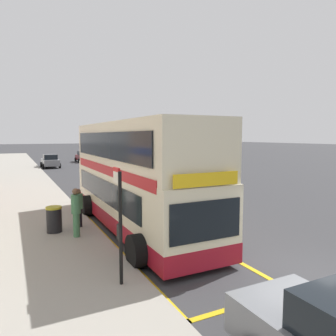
{
  "coord_description": "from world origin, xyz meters",
  "views": [
    {
      "loc": [
        -7.06,
        -5.37,
        3.86
      ],
      "look_at": [
        -0.26,
        8.26,
        2.32
      ],
      "focal_mm": 33.84,
      "sensor_mm": 36.0,
      "label": 1
    }
  ],
  "objects_px": {
    "bus_stop_sign": "(119,218)",
    "parked_car_grey_behind": "(50,161)",
    "double_decker_bus": "(135,179)",
    "pedestrian_waiting_near_sign": "(76,210)",
    "litter_bin": "(54,219)",
    "pedestrian_further_back": "(79,206)",
    "parked_car_maroon_far": "(84,157)"
  },
  "relations": [
    {
      "from": "bus_stop_sign",
      "to": "litter_bin",
      "type": "xyz_separation_m",
      "value": [
        -0.96,
        5.26,
        -1.19
      ]
    },
    {
      "from": "parked_car_maroon_far",
      "to": "pedestrian_further_back",
      "type": "bearing_deg",
      "value": 79.95
    },
    {
      "from": "bus_stop_sign",
      "to": "parked_car_maroon_far",
      "type": "bearing_deg",
      "value": 79.63
    },
    {
      "from": "bus_stop_sign",
      "to": "parked_car_grey_behind",
      "type": "relative_size",
      "value": 0.7
    },
    {
      "from": "bus_stop_sign",
      "to": "pedestrian_waiting_near_sign",
      "type": "bearing_deg",
      "value": 93.97
    },
    {
      "from": "parked_car_grey_behind",
      "to": "litter_bin",
      "type": "distance_m",
      "value": 28.45
    },
    {
      "from": "double_decker_bus",
      "to": "litter_bin",
      "type": "relative_size",
      "value": 10.69
    },
    {
      "from": "pedestrian_waiting_near_sign",
      "to": "litter_bin",
      "type": "xyz_separation_m",
      "value": [
        -0.67,
        0.97,
        -0.49
      ]
    },
    {
      "from": "pedestrian_waiting_near_sign",
      "to": "litter_bin",
      "type": "relative_size",
      "value": 1.81
    },
    {
      "from": "double_decker_bus",
      "to": "bus_stop_sign",
      "type": "relative_size",
      "value": 3.65
    },
    {
      "from": "bus_stop_sign",
      "to": "litter_bin",
      "type": "distance_m",
      "value": 5.47
    },
    {
      "from": "bus_stop_sign",
      "to": "litter_bin",
      "type": "bearing_deg",
      "value": 100.38
    },
    {
      "from": "pedestrian_waiting_near_sign",
      "to": "parked_car_grey_behind",
      "type": "bearing_deg",
      "value": 85.6
    },
    {
      "from": "double_decker_bus",
      "to": "bus_stop_sign",
      "type": "xyz_separation_m",
      "value": [
        -2.24,
        -4.82,
        -0.23
      ]
    },
    {
      "from": "parked_car_grey_behind",
      "to": "pedestrian_waiting_near_sign",
      "type": "xyz_separation_m",
      "value": [
        -2.25,
        -29.28,
        0.34
      ]
    },
    {
      "from": "parked_car_maroon_far",
      "to": "pedestrian_waiting_near_sign",
      "type": "xyz_separation_m",
      "value": [
        -7.63,
        -35.8,
        0.34
      ]
    },
    {
      "from": "double_decker_bus",
      "to": "parked_car_grey_behind",
      "type": "xyz_separation_m",
      "value": [
        -0.28,
        28.73,
        -1.26
      ]
    },
    {
      "from": "parked_car_maroon_far",
      "to": "parked_car_grey_behind",
      "type": "distance_m",
      "value": 8.46
    },
    {
      "from": "double_decker_bus",
      "to": "parked_car_maroon_far",
      "type": "relative_size",
      "value": 2.55
    },
    {
      "from": "parked_car_maroon_far",
      "to": "parked_car_grey_behind",
      "type": "relative_size",
      "value": 1.0
    },
    {
      "from": "bus_stop_sign",
      "to": "double_decker_bus",
      "type": "bearing_deg",
      "value": 65.13
    },
    {
      "from": "litter_bin",
      "to": "pedestrian_further_back",
      "type": "bearing_deg",
      "value": 17.24
    },
    {
      "from": "parked_car_grey_behind",
      "to": "double_decker_bus",
      "type": "bearing_deg",
      "value": -87.45
    },
    {
      "from": "bus_stop_sign",
      "to": "pedestrian_further_back",
      "type": "relative_size",
      "value": 1.86
    },
    {
      "from": "bus_stop_sign",
      "to": "parked_car_grey_behind",
      "type": "distance_m",
      "value": 33.63
    },
    {
      "from": "bus_stop_sign",
      "to": "pedestrian_further_back",
      "type": "distance_m",
      "value": 5.63
    },
    {
      "from": "parked_car_grey_behind",
      "to": "pedestrian_further_back",
      "type": "height_order",
      "value": "pedestrian_further_back"
    },
    {
      "from": "double_decker_bus",
      "to": "bus_stop_sign",
      "type": "bearing_deg",
      "value": -114.87
    },
    {
      "from": "double_decker_bus",
      "to": "parked_car_grey_behind",
      "type": "height_order",
      "value": "double_decker_bus"
    },
    {
      "from": "double_decker_bus",
      "to": "parked_car_maroon_far",
      "type": "bearing_deg",
      "value": 81.78
    },
    {
      "from": "pedestrian_further_back",
      "to": "litter_bin",
      "type": "relative_size",
      "value": 1.57
    },
    {
      "from": "pedestrian_waiting_near_sign",
      "to": "pedestrian_further_back",
      "type": "distance_m",
      "value": 1.34
    }
  ]
}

